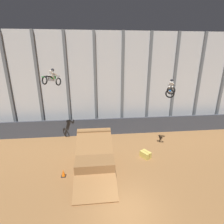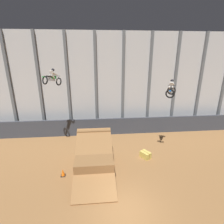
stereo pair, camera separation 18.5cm
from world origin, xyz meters
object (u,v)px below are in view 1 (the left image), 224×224
(rider_bike_right_air, at_px, (171,89))
(traffic_cone_near_ramp, at_px, (63,173))
(rider_bike_left_air, at_px, (52,78))
(dirt_ramp, at_px, (95,157))
(hay_bale_trackside, at_px, (145,154))

(rider_bike_right_air, xyz_separation_m, traffic_cone_near_ramp, (-8.90, -2.47, -5.74))
(rider_bike_left_air, height_order, rider_bike_right_air, rider_bike_left_air)
(dirt_ramp, xyz_separation_m, traffic_cone_near_ramp, (-2.39, -1.01, -0.62))
(rider_bike_right_air, distance_m, traffic_cone_near_ramp, 10.88)
(dirt_ramp, relative_size, rider_bike_left_air, 3.43)
(dirt_ramp, relative_size, rider_bike_right_air, 3.36)
(dirt_ramp, xyz_separation_m, rider_bike_right_air, (6.51, 1.46, 5.12))
(hay_bale_trackside, bearing_deg, rider_bike_right_air, 16.82)
(dirt_ramp, relative_size, traffic_cone_near_ramp, 10.08)
(rider_bike_right_air, distance_m, hay_bale_trackside, 6.11)
(traffic_cone_near_ramp, relative_size, hay_bale_trackside, 0.54)
(rider_bike_right_air, relative_size, hay_bale_trackside, 1.61)
(rider_bike_left_air, relative_size, hay_bale_trackside, 1.58)
(rider_bike_left_air, bearing_deg, traffic_cone_near_ramp, -34.85)
(rider_bike_left_air, distance_m, hay_bale_trackside, 10.63)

